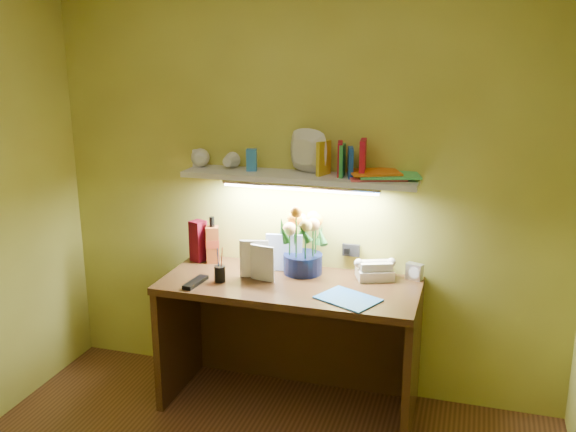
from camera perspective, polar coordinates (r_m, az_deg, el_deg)
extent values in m
cube|color=#381D0F|center=(3.66, 0.13, -11.41)|extent=(1.40, 0.60, 0.75)
cube|color=silver|center=(3.60, 11.18, -4.86)|extent=(0.10, 0.07, 0.09)
cube|color=#610818|center=(3.84, -7.99, -2.20)|extent=(0.10, 0.10, 0.24)
cylinder|color=black|center=(3.51, -6.09, -4.66)|extent=(0.07, 0.07, 0.15)
cube|color=black|center=(3.51, -8.22, -5.85)|extent=(0.07, 0.20, 0.02)
cube|color=blue|center=(3.29, 5.35, -7.34)|extent=(0.36, 0.32, 0.01)
imported|color=white|center=(3.55, -4.32, -3.80)|extent=(0.16, 0.06, 0.22)
imported|color=silver|center=(3.53, -3.34, -4.02)|extent=(0.15, 0.05, 0.20)
cube|color=silver|center=(3.51, 0.95, 3.49)|extent=(1.30, 0.25, 0.03)
imported|color=silver|center=(3.69, -7.90, 4.84)|extent=(0.13, 0.13, 0.08)
imported|color=silver|center=(3.63, -5.46, 4.74)|extent=(0.10, 0.10, 0.09)
imported|color=silver|center=(3.50, 1.27, 4.21)|extent=(0.32, 0.32, 0.06)
cube|color=silver|center=(3.74, -8.08, 5.10)|extent=(0.05, 0.05, 0.10)
cube|color=blue|center=(3.59, -3.25, 5.00)|extent=(0.07, 0.06, 0.12)
cube|color=#A50F24|center=(3.47, 4.64, 5.09)|extent=(0.05, 0.13, 0.18)
cube|color=gold|center=(3.47, 3.18, 5.15)|extent=(0.06, 0.11, 0.18)
cube|color=#133F99|center=(3.43, 5.58, 4.75)|extent=(0.05, 0.12, 0.16)
cube|color=#2A8C41|center=(3.44, 4.86, 4.94)|extent=(0.03, 0.11, 0.17)
cube|color=#A50F24|center=(3.41, 6.66, 5.06)|extent=(0.05, 0.15, 0.20)
cube|color=#FD586C|center=(3.45, 7.88, 3.49)|extent=(0.35, 0.30, 0.01)
cube|color=#4AD36F|center=(3.45, 8.90, 3.69)|extent=(0.37, 0.31, 0.01)
cube|color=orange|center=(3.43, 7.69, 3.89)|extent=(0.31, 0.28, 0.01)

